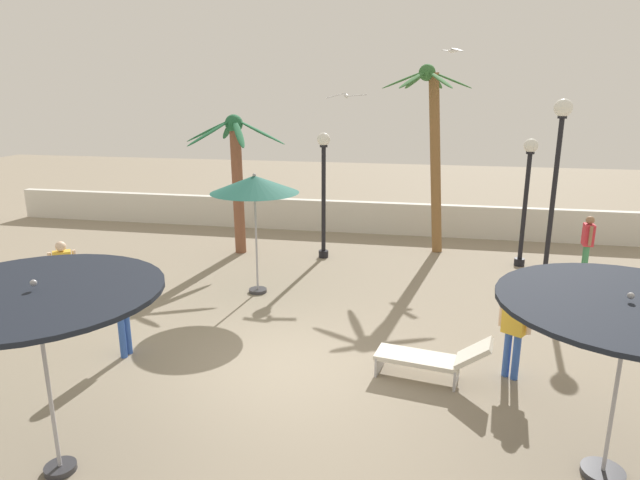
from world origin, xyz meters
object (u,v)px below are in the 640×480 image
Objects in this scene: lamp_post_0 at (324,182)px; seagull_0 at (346,96)px; guest_0 at (64,270)px; patio_umbrella_0 at (255,185)px; lamp_post_2 at (557,160)px; lounge_chair_0 at (432,358)px; palm_tree_0 at (236,166)px; seagull_1 at (453,51)px; guest_1 at (515,324)px; guest_2 at (122,303)px; palm_tree_1 at (433,139)px; lamp_post_1 at (527,188)px; guest_3 at (588,240)px; patio_umbrella_3 at (628,313)px; patio_umbrella_2 at (36,298)px.

lamp_post_0 is 3.06× the size of seagull_0.
patio_umbrella_0 is at bearing 27.69° from guest_0.
lounge_chair_0 is (-2.85, -5.75, -2.64)m from lamp_post_2.
palm_tree_0 is 7.93m from seagull_1.
patio_umbrella_0 is at bearing -108.59° from seagull_0.
guest_1 is at bearing -7.04° from guest_0.
patio_umbrella_0 is 2.88× the size of seagull_1.
guest_2 is 13.13m from seagull_1.
seagull_1 is at bearing 117.46° from lamp_post_2.
patio_umbrella_0 is at bearing 150.32° from guest_1.
palm_tree_1 is 10.19m from guest_0.
seagull_1 is (-2.01, 3.73, 3.73)m from lamp_post_1.
patio_umbrella_0 is 7.34m from lamp_post_2.
seagull_0 is (3.00, 1.17, 1.94)m from palm_tree_0.
palm_tree_0 is at bearing -158.74° from seagull_0.
patio_umbrella_0 is 1.47× the size of lounge_chair_0.
guest_1 is (9.09, -1.12, 0.01)m from guest_0.
lounge_chair_0 is 1.21× the size of guest_1.
lounge_chair_0 is 1.46m from guest_1.
palm_tree_1 is 3.45× the size of guest_3.
seagull_1 is at bearing 43.03° from seagull_0.
patio_umbrella_3 reaches higher than guest_0.
guest_3 is at bearing 66.32° from guest_1.
lamp_post_0 is 1.83× the size of lounge_chair_0.
palm_tree_0 is 3.47× the size of seagull_0.
lounge_chair_0 is (4.63, 3.24, -1.95)m from patio_umbrella_2.
palm_tree_1 reaches higher than patio_umbrella_0.
lamp_post_1 reaches higher than lounge_chair_0.
palm_tree_1 is 3.60m from lamp_post_2.
patio_umbrella_0 is 3.29m from lamp_post_0.
patio_umbrella_2 is at bearing -145.03° from lounge_chair_0.
lamp_post_2 reaches higher than guest_0.
lamp_post_0 is at bearing 178.70° from guest_3.
guest_1 is at bearing -41.86° from palm_tree_0.
lamp_post_0 is 7.42m from lounge_chair_0.
guest_2 is at bearing -175.67° from guest_1.
seagull_1 reaches higher than patio_umbrella_3.
patio_umbrella_3 is at bearing -47.75° from palm_tree_0.
palm_tree_1 is at bearing 159.26° from lamp_post_1.
patio_umbrella_3 is 9.97m from lamp_post_0.
patio_umbrella_3 is 1.77× the size of guest_2.
lounge_chair_0 is 11.88m from seagull_1.
guest_1 is (5.39, -3.07, -1.62)m from patio_umbrella_0.
guest_2 is 9.09m from seagull_0.
lamp_post_2 is 2.88× the size of guest_3.
palm_tree_0 is 2.59m from lamp_post_0.
patio_umbrella_0 is 8.24m from patio_umbrella_3.
patio_umbrella_2 is 15.07m from seagull_1.
seagull_0 is at bearing 70.28° from guest_2.
palm_tree_1 reaches higher than guest_3.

